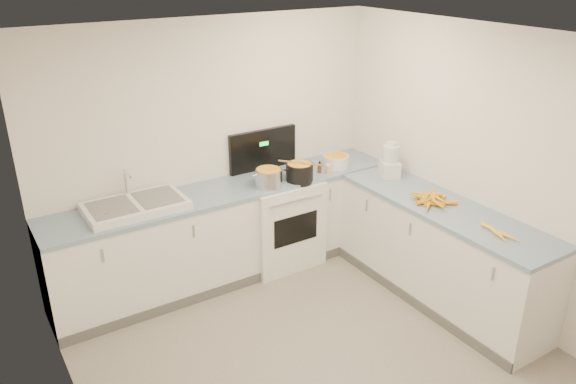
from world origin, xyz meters
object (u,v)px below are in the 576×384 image
spice_jar (328,170)px  food_processor (390,162)px  mixing_bowl (336,161)px  extract_bottle (320,168)px  stove (278,219)px  steel_pot (269,179)px  sink (135,206)px  black_pot (300,173)px

spice_jar → food_processor: (0.49, -0.37, 0.11)m
spice_jar → food_processor: size_ratio=0.24×
mixing_bowl → extract_bottle: bearing=-167.7°
extract_bottle → spice_jar: bearing=-52.8°
food_processor → spice_jar: bearing=142.4°
stove → steel_pot: size_ratio=5.14×
sink → food_processor: size_ratio=2.41×
stove → steel_pot: bearing=-142.1°
stove → steel_pot: stove is taller
mixing_bowl → food_processor: (0.30, -0.50, 0.09)m
stove → food_processor: size_ratio=3.81×
steel_pot → black_pot: steel_pot is taller
sink → food_processor: 2.49m
sink → stove: bearing=-0.6°
sink → steel_pot: 1.27m
stove → extract_bottle: (0.43, -0.12, 0.52)m
black_pot → mixing_bowl: 0.54m
mixing_bowl → steel_pot: bearing=-174.5°
black_pot → food_processor: food_processor is taller
black_pot → steel_pot: bearing=175.3°
sink → spice_jar: sink is taller
stove → extract_bottle: bearing=-16.0°
black_pot → mixing_bowl: size_ratio=0.99×
stove → food_processor: stove is taller
food_processor → mixing_bowl: bearing=120.6°
mixing_bowl → food_processor: food_processor is taller
sink → mixing_bowl: sink is taller
extract_bottle → mixing_bowl: bearing=12.3°
stove → spice_jar: 0.73m
stove → mixing_bowl: 0.86m
extract_bottle → spice_jar: size_ratio=1.17×
stove → mixing_bowl: (0.67, -0.07, 0.53)m
sink → spice_jar: bearing=-6.2°
steel_pot → food_processor: 1.24m
stove → steel_pot: (-0.20, -0.15, 0.54)m
stove → spice_jar: stove is taller
mixing_bowl → food_processor: 0.59m
stove → extract_bottle: size_ratio=13.51×
food_processor → stove: bearing=149.5°
steel_pot → spice_jar: (0.68, -0.04, -0.03)m
steel_pot → mixing_bowl: (0.87, 0.08, -0.01)m
steel_pot → extract_bottle: 0.62m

